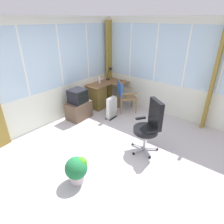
{
  "coord_description": "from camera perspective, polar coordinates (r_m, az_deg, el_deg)",
  "views": [
    {
      "loc": [
        -2.44,
        -1.97,
        2.51
      ],
      "look_at": [
        0.56,
        0.47,
        0.58
      ],
      "focal_mm": 30.35,
      "sensor_mm": 36.0,
      "label": 1
    }
  ],
  "objects": [
    {
      "name": "ground",
      "position": [
        4.04,
        0.11,
        -12.43
      ],
      "size": [
        5.74,
        5.12,
        0.06
      ],
      "primitive_type": "cube",
      "color": "#BFB9BB"
    },
    {
      "name": "north_window_panel",
      "position": [
        4.9,
        -19.59,
        10.48
      ],
      "size": [
        4.74,
        0.07,
        2.56
      ],
      "color": "silver",
      "rests_on": "ground"
    },
    {
      "name": "east_window_panel",
      "position": [
        5.37,
        16.84,
        12.2
      ],
      "size": [
        0.07,
        4.12,
        2.56
      ],
      "color": "silver",
      "rests_on": "ground"
    },
    {
      "name": "curtain_corner",
      "position": [
        6.27,
        -0.78,
        14.74
      ],
      "size": [
        0.31,
        0.1,
        2.46
      ],
      "primitive_type": "cube",
      "rotation": [
        0.0,
        0.0,
        0.11
      ],
      "color": "olive",
      "rests_on": "ground"
    },
    {
      "name": "curtain_east_far",
      "position": [
        5.0,
        28.37,
        8.55
      ],
      "size": [
        0.3,
        0.07,
        2.46
      ],
      "primitive_type": "cube",
      "rotation": [
        0.0,
        0.0,
        -0.0
      ],
      "color": "olive",
      "rests_on": "ground"
    },
    {
      "name": "desk",
      "position": [
        5.81,
        -4.24,
        5.04
      ],
      "size": [
        1.16,
        0.84,
        0.72
      ],
      "color": "brown",
      "rests_on": "ground"
    },
    {
      "name": "desk_lamp",
      "position": [
        6.16,
        -0.46,
        12.21
      ],
      "size": [
        0.24,
        0.21,
        0.4
      ],
      "color": "black",
      "rests_on": "desk"
    },
    {
      "name": "tv_remote",
      "position": [
        6.07,
        2.34,
        9.49
      ],
      "size": [
        0.09,
        0.16,
        0.02
      ],
      "primitive_type": "cube",
      "rotation": [
        0.0,
        0.0,
        -0.33
      ],
      "color": "black",
      "rests_on": "desk"
    },
    {
      "name": "spray_bottle",
      "position": [
        5.82,
        -3.79,
        9.65
      ],
      "size": [
        0.06,
        0.06,
        0.22
      ],
      "color": "silver",
      "rests_on": "desk"
    },
    {
      "name": "wooden_armchair",
      "position": [
        5.48,
        3.35,
        5.84
      ],
      "size": [
        0.68,
        0.68,
        0.92
      ],
      "color": "olive",
      "rests_on": "ground"
    },
    {
      "name": "office_chair",
      "position": [
        3.84,
        11.41,
        -3.45
      ],
      "size": [
        0.6,
        0.61,
        1.11
      ],
      "color": "#B7B7BF",
      "rests_on": "ground"
    },
    {
      "name": "tv_on_stand",
      "position": [
        5.22,
        -10.06,
        1.87
      ],
      "size": [
        0.66,
        0.47,
        0.83
      ],
      "color": "brown",
      "rests_on": "ground"
    },
    {
      "name": "space_heater",
      "position": [
        5.18,
        -0.07,
        1.36
      ],
      "size": [
        0.4,
        0.2,
        0.61
      ],
      "color": "silver",
      "rests_on": "ground"
    },
    {
      "name": "potted_plant",
      "position": [
        3.31,
        -10.53,
        -16.41
      ],
      "size": [
        0.38,
        0.38,
        0.48
      ],
      "color": "silver",
      "rests_on": "ground"
    }
  ]
}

